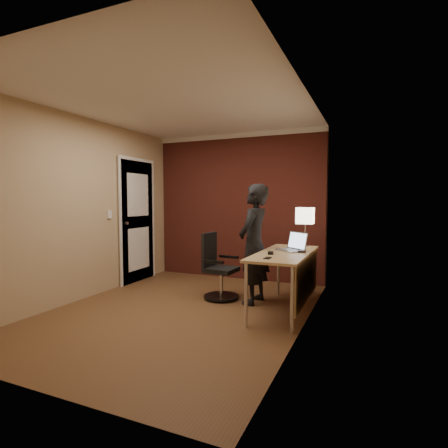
{
  "coord_description": "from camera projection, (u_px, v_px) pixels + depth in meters",
  "views": [
    {
      "loc": [
        2.17,
        -3.69,
        1.37
      ],
      "look_at": [
        0.35,
        0.55,
        1.05
      ],
      "focal_mm": 28.0,
      "sensor_mm": 36.0,
      "label": 1
    }
  ],
  "objects": [
    {
      "name": "room",
      "position": [
        213.0,
        200.0,
        5.75
      ],
      "size": [
        4.0,
        4.0,
        4.0
      ],
      "color": "brown",
      "rests_on": "ground"
    },
    {
      "name": "desk",
      "position": [
        290.0,
        263.0,
        4.24
      ],
      "size": [
        0.6,
        1.5,
        0.73
      ],
      "color": "tan",
      "rests_on": "ground"
    },
    {
      "name": "desk_lamp",
      "position": [
        305.0,
        216.0,
        4.75
      ],
      "size": [
        0.22,
        0.22,
        0.54
      ],
      "color": "silver",
      "rests_on": "desk"
    },
    {
      "name": "laptop",
      "position": [
        294.0,
        246.0,
        4.4
      ],
      "size": [
        0.42,
        0.41,
        0.23
      ],
      "color": "silver",
      "rests_on": "desk"
    },
    {
      "name": "mouse",
      "position": [
        271.0,
        253.0,
        4.11
      ],
      "size": [
        0.08,
        0.11,
        0.03
      ],
      "primitive_type": "cube",
      "rotation": [
        0.0,
        0.0,
        0.2
      ],
      "color": "black",
      "rests_on": "desk"
    },
    {
      "name": "phone",
      "position": [
        268.0,
        258.0,
        3.82
      ],
      "size": [
        0.07,
        0.12,
        0.01
      ],
      "primitive_type": "cube",
      "rotation": [
        0.0,
        0.0,
        -0.05
      ],
      "color": "black",
      "rests_on": "desk"
    },
    {
      "name": "wallet",
      "position": [
        302.0,
        251.0,
        4.27
      ],
      "size": [
        0.11,
        0.13,
        0.02
      ],
      "primitive_type": "cube",
      "rotation": [
        0.0,
        0.0,
        0.24
      ],
      "color": "black",
      "rests_on": "desk"
    },
    {
      "name": "office_chair",
      "position": [
        218.0,
        270.0,
        4.84
      ],
      "size": [
        0.49,
        0.51,
        0.89
      ],
      "color": "black",
      "rests_on": "ground"
    },
    {
      "name": "person",
      "position": [
        254.0,
        244.0,
        4.6
      ],
      "size": [
        0.42,
        0.6,
        1.58
      ],
      "primitive_type": "imported",
      "rotation": [
        0.0,
        0.0,
        -1.64
      ],
      "color": "black",
      "rests_on": "ground"
    }
  ]
}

